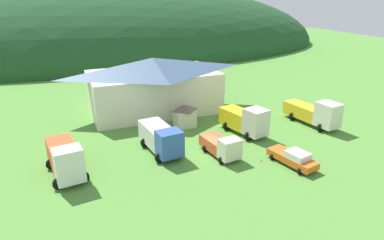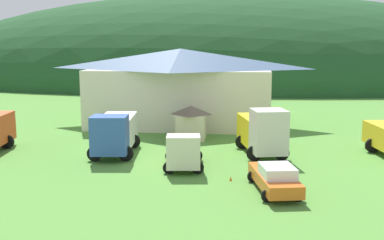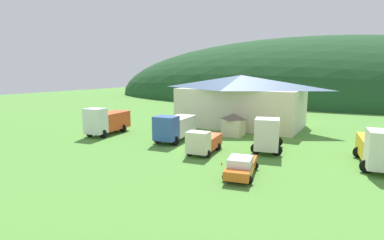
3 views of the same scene
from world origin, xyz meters
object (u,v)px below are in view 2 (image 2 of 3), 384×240
light_truck_cream (184,150)px  service_pickup_orange (275,178)px  flatbed_truck_yellow (262,131)px  depot_building (181,86)px  traffic_cone_near_pickup (231,181)px  play_shed_cream (191,122)px  box_truck_blue (115,132)px

light_truck_cream → service_pickup_orange: size_ratio=0.98×
light_truck_cream → flatbed_truck_yellow: (5.41, 4.29, 0.65)m
depot_building → traffic_cone_near_pickup: bearing=-73.7°
play_shed_cream → traffic_cone_near_pickup: 12.91m
depot_building → light_truck_cream: (2.48, -16.98, -2.82)m
depot_building → service_pickup_orange: size_ratio=3.44×
play_shed_cream → box_truck_blue: size_ratio=0.41×
depot_building → traffic_cone_near_pickup: (5.74, -19.67, -4.03)m
play_shed_cream → flatbed_truck_yellow: 7.96m
box_truck_blue → light_truck_cream: box_truck_blue is taller
flatbed_truck_yellow → service_pickup_orange: (0.40, -8.86, -1.03)m
play_shed_cream → service_pickup_orange: 15.50m
flatbed_truck_yellow → traffic_cone_near_pickup: size_ratio=11.89×
flatbed_truck_yellow → play_shed_cream: bearing=-144.1°
box_truck_blue → traffic_cone_near_pickup: bearing=49.9°
play_shed_cream → depot_building: bearing=104.4°
light_truck_cream → flatbed_truck_yellow: 6.94m
box_truck_blue → service_pickup_orange: 14.00m
depot_building → traffic_cone_near_pickup: size_ratio=33.05×
service_pickup_orange → traffic_cone_near_pickup: (-2.55, 1.88, -0.83)m
traffic_cone_near_pickup → flatbed_truck_yellow: bearing=72.9°
box_truck_blue → flatbed_truck_yellow: (11.09, 0.92, 0.12)m
play_shed_cream → flatbed_truck_yellow: flatbed_truck_yellow is taller
box_truck_blue → service_pickup_orange: (11.49, -7.94, -0.91)m
service_pickup_orange → light_truck_cream: bearing=-139.4°
traffic_cone_near_pickup → play_shed_cream: bearing=107.4°
flatbed_truck_yellow → service_pickup_orange: flatbed_truck_yellow is taller
depot_building → traffic_cone_near_pickup: 20.89m
flatbed_truck_yellow → traffic_cone_near_pickup: flatbed_truck_yellow is taller
flatbed_truck_yellow → service_pickup_orange: size_ratio=1.24×
play_shed_cream → traffic_cone_near_pickup: size_ratio=5.07×
play_shed_cream → light_truck_cream: 9.56m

